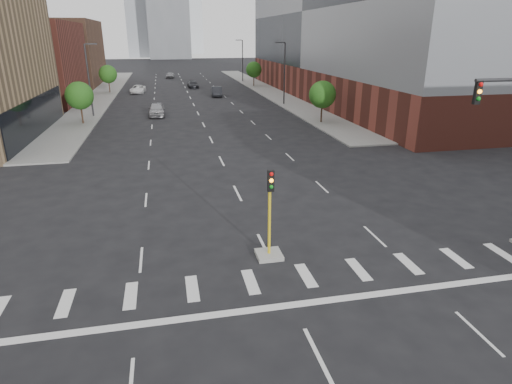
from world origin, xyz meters
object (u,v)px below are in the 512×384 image
object	(u,v)px
median_traffic_signal	(269,239)
car_far_left	(138,89)
car_near_left	(157,109)
car_mid_right	(217,92)
car_deep_right	(193,85)
car_distant	(170,75)

from	to	relation	value
median_traffic_signal	car_far_left	distance (m)	65.84
median_traffic_signal	car_near_left	world-z (taller)	median_traffic_signal
car_mid_right	car_deep_right	size ratio (longest dim) A/B	1.09
median_traffic_signal	car_near_left	size ratio (longest dim) A/B	0.88
car_mid_right	car_far_left	distance (m)	15.56
median_traffic_signal	car_mid_right	bearing A→B (deg)	85.39
car_far_left	car_distant	world-z (taller)	car_distant
car_near_left	car_mid_right	distance (m)	20.24
car_far_left	car_mid_right	bearing A→B (deg)	-23.11
median_traffic_signal	car_far_left	size ratio (longest dim) A/B	0.86
car_near_left	car_far_left	size ratio (longest dim) A/B	0.98
car_distant	median_traffic_signal	bearing A→B (deg)	-81.55
car_far_left	median_traffic_signal	bearing A→B (deg)	-76.50
car_far_left	car_deep_right	bearing A→B (deg)	34.92
car_far_left	car_distant	xyz separation A→B (m)	(6.50, 28.37, 0.03)
car_mid_right	car_distant	size ratio (longest dim) A/B	1.15
car_near_left	car_distant	size ratio (longest dim) A/B	1.15
car_near_left	car_deep_right	xyz separation A→B (m)	(6.92, 30.91, -0.19)
median_traffic_signal	car_near_left	distance (m)	40.55
car_deep_right	car_near_left	bearing A→B (deg)	-105.78
car_mid_right	car_deep_right	world-z (taller)	car_mid_right
median_traffic_signal	car_mid_right	world-z (taller)	median_traffic_signal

